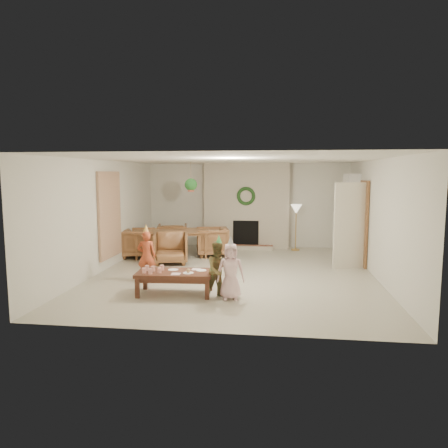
% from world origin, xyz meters
% --- Properties ---
extents(floor, '(7.00, 7.00, 0.00)m').
position_xyz_m(floor, '(0.00, 0.00, 0.00)').
color(floor, '#B7B29E').
rests_on(floor, ground).
extents(ceiling, '(7.00, 7.00, 0.00)m').
position_xyz_m(ceiling, '(0.00, 0.00, 2.50)').
color(ceiling, white).
rests_on(ceiling, wall_back).
extents(wall_back, '(7.00, 0.00, 7.00)m').
position_xyz_m(wall_back, '(0.00, 3.50, 1.25)').
color(wall_back, silver).
rests_on(wall_back, floor).
extents(wall_front, '(7.00, 0.00, 7.00)m').
position_xyz_m(wall_front, '(0.00, -3.50, 1.25)').
color(wall_front, silver).
rests_on(wall_front, floor).
extents(wall_left, '(0.00, 7.00, 7.00)m').
position_xyz_m(wall_left, '(-3.00, 0.00, 1.25)').
color(wall_left, silver).
rests_on(wall_left, floor).
extents(wall_right, '(0.00, 7.00, 7.00)m').
position_xyz_m(wall_right, '(3.00, 0.00, 1.25)').
color(wall_right, silver).
rests_on(wall_right, floor).
extents(fireplace_mass, '(2.50, 0.40, 2.50)m').
position_xyz_m(fireplace_mass, '(0.00, 3.30, 1.25)').
color(fireplace_mass, '#582017').
rests_on(fireplace_mass, floor).
extents(fireplace_hearth, '(1.60, 0.30, 0.12)m').
position_xyz_m(fireplace_hearth, '(0.00, 2.95, 0.06)').
color(fireplace_hearth, maroon).
rests_on(fireplace_hearth, floor).
extents(fireplace_firebox, '(0.75, 0.12, 0.75)m').
position_xyz_m(fireplace_firebox, '(0.00, 3.12, 0.45)').
color(fireplace_firebox, black).
rests_on(fireplace_firebox, floor).
extents(fireplace_wreath, '(0.54, 0.10, 0.54)m').
position_xyz_m(fireplace_wreath, '(0.00, 3.07, 1.55)').
color(fireplace_wreath, '#163815').
rests_on(fireplace_wreath, fireplace_mass).
extents(floor_lamp_base, '(0.25, 0.25, 0.03)m').
position_xyz_m(floor_lamp_base, '(1.45, 3.00, 0.01)').
color(floor_lamp_base, gold).
rests_on(floor_lamp_base, floor).
extents(floor_lamp_post, '(0.03, 0.03, 1.19)m').
position_xyz_m(floor_lamp_post, '(1.45, 3.00, 0.62)').
color(floor_lamp_post, gold).
rests_on(floor_lamp_post, floor).
extents(floor_lamp_shade, '(0.32, 0.32, 0.26)m').
position_xyz_m(floor_lamp_shade, '(1.45, 3.00, 1.19)').
color(floor_lamp_shade, beige).
rests_on(floor_lamp_shade, floor_lamp_post).
extents(bookshelf_carcass, '(0.30, 1.00, 2.20)m').
position_xyz_m(bookshelf_carcass, '(2.84, 2.30, 1.10)').
color(bookshelf_carcass, white).
rests_on(bookshelf_carcass, floor).
extents(bookshelf_shelf_a, '(0.30, 0.92, 0.03)m').
position_xyz_m(bookshelf_shelf_a, '(2.82, 2.30, 0.45)').
color(bookshelf_shelf_a, white).
rests_on(bookshelf_shelf_a, bookshelf_carcass).
extents(bookshelf_shelf_b, '(0.30, 0.92, 0.03)m').
position_xyz_m(bookshelf_shelf_b, '(2.82, 2.30, 0.85)').
color(bookshelf_shelf_b, white).
rests_on(bookshelf_shelf_b, bookshelf_carcass).
extents(bookshelf_shelf_c, '(0.30, 0.92, 0.03)m').
position_xyz_m(bookshelf_shelf_c, '(2.82, 2.30, 1.25)').
color(bookshelf_shelf_c, white).
rests_on(bookshelf_shelf_c, bookshelf_carcass).
extents(bookshelf_shelf_d, '(0.30, 0.92, 0.03)m').
position_xyz_m(bookshelf_shelf_d, '(2.82, 2.30, 1.65)').
color(bookshelf_shelf_d, white).
rests_on(bookshelf_shelf_d, bookshelf_carcass).
extents(books_row_lower, '(0.20, 0.40, 0.24)m').
position_xyz_m(books_row_lower, '(2.80, 2.15, 0.59)').
color(books_row_lower, '#AA341F').
rests_on(books_row_lower, bookshelf_shelf_a).
extents(books_row_mid, '(0.20, 0.44, 0.24)m').
position_xyz_m(books_row_mid, '(2.80, 2.35, 0.99)').
color(books_row_mid, '#274392').
rests_on(books_row_mid, bookshelf_shelf_b).
extents(books_row_upper, '(0.20, 0.36, 0.22)m').
position_xyz_m(books_row_upper, '(2.80, 2.20, 1.38)').
color(books_row_upper, '#B47326').
rests_on(books_row_upper, bookshelf_shelf_c).
extents(door_frame, '(0.05, 0.86, 2.04)m').
position_xyz_m(door_frame, '(2.96, 1.20, 1.02)').
color(door_frame, brown).
rests_on(door_frame, floor).
extents(door_leaf, '(0.77, 0.32, 2.00)m').
position_xyz_m(door_leaf, '(2.58, 0.82, 1.00)').
color(door_leaf, beige).
rests_on(door_leaf, floor).
extents(curtain_panel, '(0.06, 1.20, 2.00)m').
position_xyz_m(curtain_panel, '(-2.96, 0.20, 1.25)').
color(curtain_panel, '#CCB290').
rests_on(curtain_panel, wall_left).
extents(dining_table, '(2.17, 1.52, 0.69)m').
position_xyz_m(dining_table, '(-1.87, 1.66, 0.35)').
color(dining_table, brown).
rests_on(dining_table, floor).
extents(dining_chair_near, '(0.99, 1.01, 0.77)m').
position_xyz_m(dining_chair_near, '(-1.68, 0.81, 0.38)').
color(dining_chair_near, brown).
rests_on(dining_chair_near, floor).
extents(dining_chair_far, '(0.99, 1.01, 0.77)m').
position_xyz_m(dining_chair_far, '(-2.07, 2.51, 0.38)').
color(dining_chair_far, brown).
rests_on(dining_chair_far, floor).
extents(dining_chair_left, '(1.01, 0.99, 0.77)m').
position_xyz_m(dining_chair_left, '(-2.72, 1.47, 0.38)').
color(dining_chair_left, brown).
rests_on(dining_chair_left, floor).
extents(dining_chair_right, '(1.01, 0.99, 0.77)m').
position_xyz_m(dining_chair_right, '(-0.82, 1.90, 0.38)').
color(dining_chair_right, brown).
rests_on(dining_chair_right, floor).
extents(hanging_plant_cord, '(0.01, 0.01, 0.70)m').
position_xyz_m(hanging_plant_cord, '(-1.30, 1.50, 2.15)').
color(hanging_plant_cord, tan).
rests_on(hanging_plant_cord, ceiling).
extents(hanging_plant_pot, '(0.16, 0.16, 0.12)m').
position_xyz_m(hanging_plant_pot, '(-1.30, 1.50, 1.80)').
color(hanging_plant_pot, '#AD4B37').
rests_on(hanging_plant_pot, hanging_plant_cord).
extents(hanging_plant_foliage, '(0.32, 0.32, 0.32)m').
position_xyz_m(hanging_plant_foliage, '(-1.30, 1.50, 1.92)').
color(hanging_plant_foliage, '#1B511E').
rests_on(hanging_plant_foliage, hanging_plant_pot).
extents(coffee_table_top, '(1.42, 0.78, 0.06)m').
position_xyz_m(coffee_table_top, '(-0.93, -1.74, 0.39)').
color(coffee_table_top, '#552C1C').
rests_on(coffee_table_top, floor).
extents(coffee_table_apron, '(1.30, 0.66, 0.08)m').
position_xyz_m(coffee_table_apron, '(-0.93, -1.74, 0.32)').
color(coffee_table_apron, '#552C1C').
rests_on(coffee_table_apron, floor).
extents(coffee_leg_fl, '(0.08, 0.08, 0.36)m').
position_xyz_m(coffee_leg_fl, '(-1.54, -2.06, 0.18)').
color(coffee_leg_fl, '#552C1C').
rests_on(coffee_leg_fl, floor).
extents(coffee_leg_fr, '(0.08, 0.08, 0.36)m').
position_xyz_m(coffee_leg_fr, '(-0.29, -1.97, 0.18)').
color(coffee_leg_fr, '#552C1C').
rests_on(coffee_leg_fr, floor).
extents(coffee_leg_bl, '(0.08, 0.08, 0.36)m').
position_xyz_m(coffee_leg_bl, '(-1.57, -1.50, 0.18)').
color(coffee_leg_bl, '#552C1C').
rests_on(coffee_leg_bl, floor).
extents(coffee_leg_br, '(0.08, 0.08, 0.36)m').
position_xyz_m(coffee_leg_br, '(-0.33, -1.41, 0.18)').
color(coffee_leg_br, '#552C1C').
rests_on(coffee_leg_br, floor).
extents(cup_a, '(0.08, 0.08, 0.10)m').
position_xyz_m(cup_a, '(-1.45, -1.93, 0.47)').
color(cup_a, white).
rests_on(cup_a, coffee_table_top).
extents(cup_b, '(0.08, 0.08, 0.10)m').
position_xyz_m(cup_b, '(-1.46, -1.72, 0.47)').
color(cup_b, white).
rests_on(cup_b, coffee_table_top).
extents(cup_c, '(0.08, 0.08, 0.10)m').
position_xyz_m(cup_c, '(-1.32, -1.97, 0.47)').
color(cup_c, white).
rests_on(cup_c, coffee_table_top).
extents(cup_d, '(0.08, 0.08, 0.10)m').
position_xyz_m(cup_d, '(-1.33, -1.76, 0.47)').
color(cup_d, white).
rests_on(cup_d, coffee_table_top).
extents(cup_e, '(0.08, 0.08, 0.10)m').
position_xyz_m(cup_e, '(-1.18, -1.88, 0.47)').
color(cup_e, white).
rests_on(cup_e, coffee_table_top).
extents(cup_f, '(0.08, 0.08, 0.10)m').
position_xyz_m(cup_f, '(-1.19, -1.67, 0.47)').
color(cup_f, white).
rests_on(cup_f, coffee_table_top).
extents(plate_a, '(0.20, 0.20, 0.01)m').
position_xyz_m(plate_a, '(-0.99, -1.61, 0.43)').
color(plate_a, white).
rests_on(plate_a, coffee_table_top).
extents(plate_b, '(0.20, 0.20, 0.01)m').
position_xyz_m(plate_b, '(-0.66, -1.82, 0.43)').
color(plate_b, white).
rests_on(plate_b, coffee_table_top).
extents(plate_c, '(0.20, 0.20, 0.01)m').
position_xyz_m(plate_c, '(-0.46, -1.60, 0.43)').
color(plate_c, white).
rests_on(plate_c, coffee_table_top).
extents(food_scoop, '(0.08, 0.08, 0.07)m').
position_xyz_m(food_scoop, '(-0.66, -1.82, 0.47)').
color(food_scoop, tan).
rests_on(food_scoop, plate_b).
extents(napkin_left, '(0.17, 0.17, 0.01)m').
position_xyz_m(napkin_left, '(-0.87, -1.92, 0.43)').
color(napkin_left, '#FFBBC3').
rests_on(napkin_left, coffee_table_top).
extents(napkin_right, '(0.17, 0.17, 0.01)m').
position_xyz_m(napkin_right, '(-0.58, -1.52, 0.43)').
color(napkin_right, '#FFBBC3').
rests_on(napkin_right, coffee_table_top).
extents(child_red, '(0.41, 0.30, 1.04)m').
position_xyz_m(child_red, '(-1.73, -0.90, 0.52)').
color(child_red, '#B24526').
rests_on(child_red, floor).
extents(party_hat_red, '(0.17, 0.17, 0.20)m').
position_xyz_m(party_hat_red, '(-1.73, -0.90, 1.09)').
color(party_hat_red, '#E0E54C').
rests_on(party_hat_red, child_red).
extents(child_plaid, '(0.62, 0.59, 1.02)m').
position_xyz_m(child_plaid, '(-0.10, -1.85, 0.51)').
color(child_plaid, brown).
rests_on(child_plaid, floor).
extents(party_hat_plaid, '(0.14, 0.14, 0.17)m').
position_xyz_m(party_hat_plaid, '(-0.10, -1.85, 1.06)').
color(party_hat_plaid, '#4EB762').
rests_on(party_hat_plaid, child_plaid).
extents(child_pink, '(0.53, 0.39, 1.00)m').
position_xyz_m(child_pink, '(0.11, -1.90, 0.50)').
color(child_pink, '#FCCACF').
rests_on(child_pink, floor).
extents(party_hat_pink, '(0.13, 0.13, 0.18)m').
position_xyz_m(party_hat_pink, '(0.11, -1.90, 1.04)').
color(party_hat_pink, '#B4B4BB').
rests_on(party_hat_pink, child_pink).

